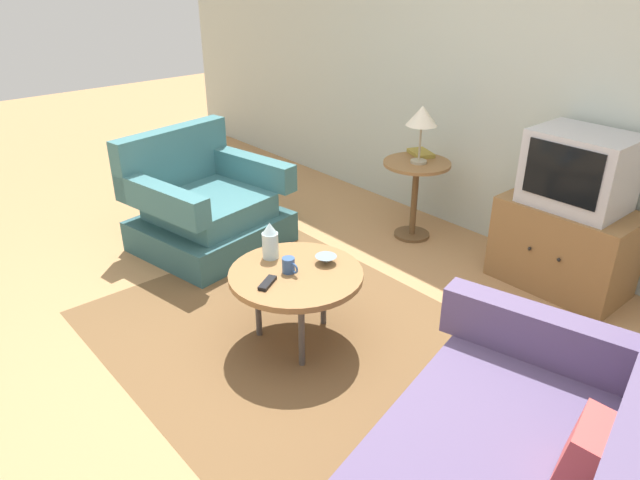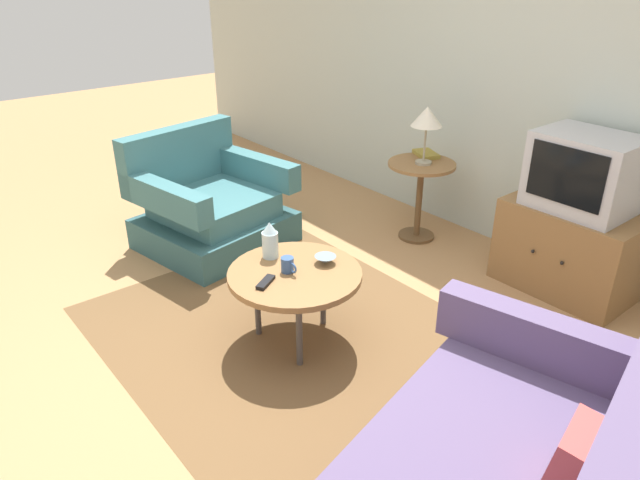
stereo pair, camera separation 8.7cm
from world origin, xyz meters
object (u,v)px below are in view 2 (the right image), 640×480
at_px(coffee_table, 295,277).
at_px(table_lamp, 427,118).
at_px(armchair, 209,208).
at_px(vase, 270,240).
at_px(mug, 288,265).
at_px(side_table, 420,184).
at_px(tv_remote_dark, 266,282).
at_px(bowl, 325,260).
at_px(television, 585,172).
at_px(book, 426,154).
at_px(tv_stand, 568,250).

xyz_separation_m(coffee_table, table_lamp, (-0.48, 1.59, 0.55)).
distance_m(armchair, coffee_table, 1.50).
height_order(coffee_table, vase, vase).
xyz_separation_m(armchair, mug, (1.45, -0.31, 0.21)).
xyz_separation_m(side_table, tv_remote_dark, (0.51, -1.80, 0.02)).
relative_size(side_table, bowl, 5.03).
bearing_deg(television, table_lamp, -171.12).
bearing_deg(tv_remote_dark, television, 131.73).
distance_m(armchair, book, 1.75).
bearing_deg(bowl, tv_remote_dark, -93.34).
height_order(television, tv_remote_dark, television).
bearing_deg(coffee_table, tv_stand, 69.01).
xyz_separation_m(vase, bowl, (0.26, 0.20, -0.08)).
xyz_separation_m(table_lamp, bowl, (0.51, -1.39, -0.50)).
bearing_deg(table_lamp, mug, -74.26).
bearing_deg(television, mug, -111.16).
bearing_deg(bowl, television, 67.73).
bearing_deg(book, tv_remote_dark, -50.03).
xyz_separation_m(coffee_table, television, (0.68, 1.77, 0.41)).
relative_size(tv_stand, bowl, 6.84).
bearing_deg(table_lamp, coffee_table, -73.29).
relative_size(tv_stand, mug, 7.20).
xyz_separation_m(armchair, bowl, (1.50, -0.08, 0.19)).
xyz_separation_m(side_table, book, (-0.10, 0.15, 0.19)).
bearing_deg(book, mug, -49.34).
distance_m(mug, tv_remote_dark, 0.18).
bearing_deg(armchair, tv_remote_dark, 62.22).
bearing_deg(book, coffee_table, -48.44).
xyz_separation_m(armchair, vase, (1.24, -0.28, 0.27)).
xyz_separation_m(armchair, tv_remote_dark, (1.48, -0.48, 0.18)).
xyz_separation_m(coffee_table, bowl, (0.03, 0.20, 0.06)).
bearing_deg(vase, tv_stand, 62.74).
bearing_deg(television, vase, -117.14).
bearing_deg(tv_stand, coffee_table, -110.99).
xyz_separation_m(coffee_table, tv_stand, (0.68, 1.76, -0.13)).
distance_m(tv_stand, bowl, 1.70).
distance_m(table_lamp, mug, 1.75).
relative_size(armchair, bowl, 9.13).
distance_m(armchair, bowl, 1.51).
relative_size(tv_stand, vase, 3.83).
bearing_deg(television, bowl, -112.27).
distance_m(table_lamp, bowl, 1.56).
distance_m(mug, bowl, 0.24).
xyz_separation_m(tv_stand, book, (-1.27, -0.01, 0.35)).
height_order(armchair, tv_remote_dark, armchair).
relative_size(table_lamp, mug, 3.69).
bearing_deg(book, side_table, -35.15).
bearing_deg(bowl, armchair, 177.03).
height_order(side_table, vase, vase).
xyz_separation_m(mug, tv_remote_dark, (0.03, -0.17, -0.03)).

